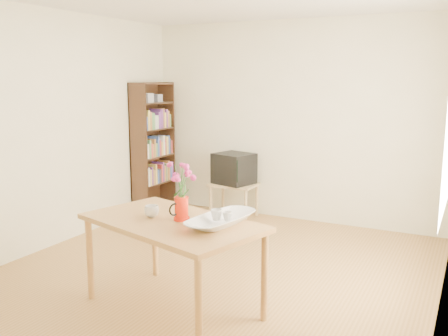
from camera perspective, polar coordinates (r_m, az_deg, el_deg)
The scene contains 11 objects.
room at distance 4.53m, azimuth -1.37°, elevation 3.12°, with size 4.50×4.50×4.50m.
table at distance 4.03m, azimuth -5.93°, elevation -7.04°, with size 1.62×1.19×0.75m.
tv_stand at distance 6.74m, azimuth 1.14°, elevation -2.37°, with size 0.60×0.45×0.46m.
bookshelf at distance 7.05m, azimuth -8.07°, elevation 1.83°, with size 0.28×0.70×1.80m.
pitcher at distance 3.98m, azimuth -4.87°, elevation -4.74°, with size 0.13×0.20×0.19m.
flowers at distance 3.93m, azimuth -4.93°, elevation -1.27°, with size 0.22×0.22×0.31m, color #F4399C, non-canonical shape.
mug at distance 4.11m, azimuth -8.26°, elevation -4.91°, with size 0.12×0.12×0.09m, color white.
bowl at distance 3.80m, azimuth -0.34°, elevation -3.45°, with size 0.45×0.45×0.43m, color white.
teacup_a at distance 3.83m, azimuth -0.87°, elevation -3.96°, with size 0.08×0.08×0.07m, color white.
teacup_b at distance 3.81m, azimuth 0.40°, elevation -4.12°, with size 0.07×0.07×0.06m, color white.
television at distance 6.70m, azimuth 1.20°, elevation 0.01°, with size 0.57×0.55×0.41m.
Camera 1 is at (2.16, -3.95, 1.87)m, focal length 40.00 mm.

